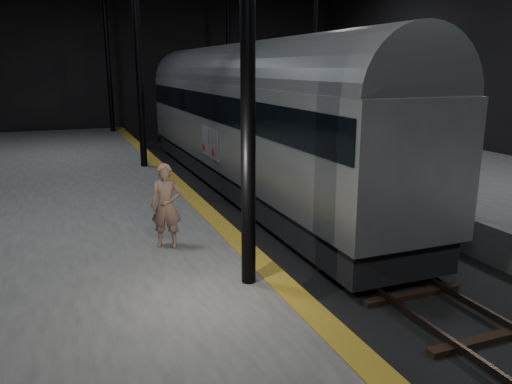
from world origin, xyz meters
TOP-DOWN VIEW (x-y plane):
  - ground at (0.00, 0.00)m, footprint 44.00×44.00m
  - platform_left at (-7.50, 0.00)m, footprint 9.00×43.80m
  - tactile_strip at (-3.25, 0.00)m, footprint 0.50×43.80m
  - track at (0.00, 0.00)m, footprint 2.40×43.00m
  - train at (-0.00, 6.56)m, footprint 3.17×21.17m
  - woman at (-4.81, -1.56)m, footprint 0.80×0.69m

SIDE VIEW (x-z plane):
  - ground at x=0.00m, z-range 0.00..0.00m
  - track at x=0.00m, z-range -0.05..0.19m
  - platform_left at x=-7.50m, z-range 0.00..1.00m
  - tactile_strip at x=-3.25m, z-range 1.00..1.01m
  - woman at x=-4.81m, z-range 1.00..2.86m
  - train at x=0.00m, z-range 0.33..5.99m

